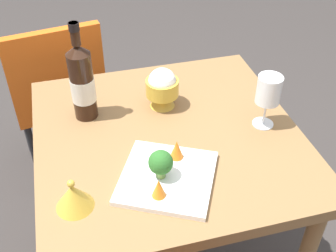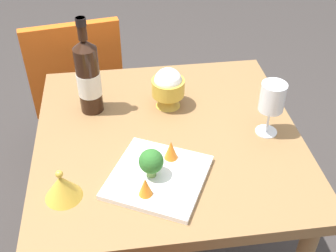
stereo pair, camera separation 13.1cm
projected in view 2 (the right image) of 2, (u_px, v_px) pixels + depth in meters
The scene contains 10 objects.
dining_table at pixel (168, 156), 1.39m from camera, with size 0.82×0.82×0.74m.
chair_by_wall at pixel (77, 82), 1.94m from camera, with size 0.46×0.46×0.85m.
wine_bottle at pixel (88, 76), 1.35m from camera, with size 0.08×0.08×0.33m.
wine_glass at pixel (272, 98), 1.25m from camera, with size 0.08×0.08×0.18m.
rice_bowl at pixel (168, 87), 1.40m from camera, with size 0.11×0.11×0.14m.
rice_bowl_lid at pixel (62, 186), 1.10m from camera, with size 0.10×0.10×0.09m.
serving_plate at pixel (158, 177), 1.17m from camera, with size 0.34×0.34×0.02m.
broccoli_floret at pixel (151, 162), 1.13m from camera, with size 0.07×0.07×0.09m.
carrot_garnish_left at pixel (145, 187), 1.09m from camera, with size 0.04×0.04×0.06m.
carrot_garnish_right at pixel (171, 150), 1.20m from camera, with size 0.04×0.04×0.06m.
Camera 2 is at (-1.01, 0.14, 1.59)m, focal length 45.19 mm.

